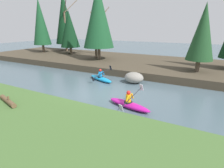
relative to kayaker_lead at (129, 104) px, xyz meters
The scene contains 15 objects.
ground_plane 3.07m from the kayaker_lead, 162.27° to the left, with size 90.00×90.00×0.00m, color #4C606B.
riverbank_near 5.90m from the kayaker_lead, 119.67° to the right, with size 44.00×6.95×0.55m.
riverbank_far 11.04m from the kayaker_lead, 105.34° to the left, with size 44.00×10.33×0.65m.
conifer_tree_far_left 22.37m from the kayaker_lead, 149.92° to the left, with size 2.59×2.59×7.68m.
conifer_tree_left 22.94m from the kayaker_lead, 140.34° to the left, with size 3.16×3.16×8.92m.
conifer_tree_mid_left 18.66m from the kayaker_lead, 140.32° to the left, with size 2.73×2.73×5.98m.
conifer_tree_centre 13.35m from the kayaker_lead, 129.63° to the left, with size 3.55×3.55×8.34m.
conifer_tree_mid_right 9.52m from the kayaker_lead, 70.19° to the left, with size 2.21×2.21×5.61m.
bare_tree_upstream 21.91m from the kayaker_lead, 140.28° to the left, with size 4.32×4.27×7.92m.
bare_tree_mid_upstream 17.22m from the kayaker_lead, 127.47° to the left, with size 3.56×3.51×6.45m.
bare_tree_mid_downstream 14.01m from the kayaker_lead, 130.21° to the left, with size 3.19×3.15×5.75m.
kayaker_lead is the anchor object (origin of this frame).
kayaker_middle 5.57m from the kayaker_lead, 137.78° to the left, with size 2.74×2.00×1.20m.
boulder_midstream 4.71m from the kayaker_lead, 107.84° to the left, with size 1.57×1.23×0.89m.
driftwood_log 6.46m from the kayaker_lead, 146.86° to the right, with size 1.80×0.70×0.44m.
Camera 1 is at (6.24, -9.34, 4.35)m, focal length 28.00 mm.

